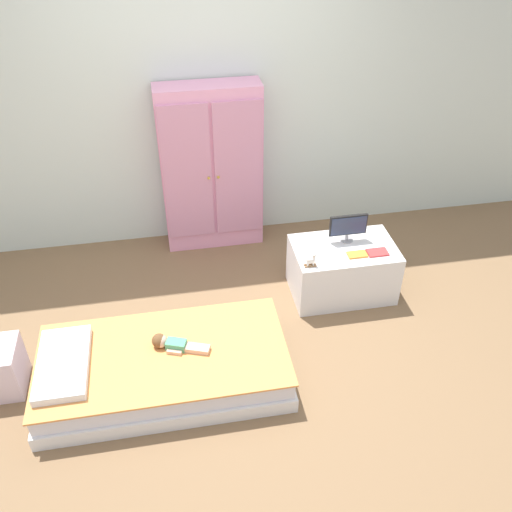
{
  "coord_description": "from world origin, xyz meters",
  "views": [
    {
      "loc": [
        -0.32,
        -2.8,
        2.97
      ],
      "look_at": [
        0.24,
        0.35,
        0.56
      ],
      "focal_mm": 38.93,
      "sensor_mm": 36.0,
      "label": 1
    }
  ],
  "objects_px": {
    "wardrobe": "(212,169)",
    "tv_monitor": "(348,226)",
    "book_orange": "(357,255)",
    "doll": "(170,343)",
    "book_red": "(377,252)",
    "tv_stand": "(342,270)",
    "rocking_horse_toy": "(311,260)",
    "bed": "(164,367)"
  },
  "relations": [
    {
      "from": "tv_monitor",
      "to": "tv_stand",
      "type": "bearing_deg",
      "value": -114.93
    },
    {
      "from": "wardrobe",
      "to": "rocking_horse_toy",
      "type": "bearing_deg",
      "value": -60.79
    },
    {
      "from": "tv_stand",
      "to": "book_orange",
      "type": "bearing_deg",
      "value": -62.21
    },
    {
      "from": "tv_stand",
      "to": "rocking_horse_toy",
      "type": "xyz_separation_m",
      "value": [
        -0.32,
        -0.18,
        0.27
      ]
    },
    {
      "from": "book_red",
      "to": "rocking_horse_toy",
      "type": "bearing_deg",
      "value": -173.18
    },
    {
      "from": "rocking_horse_toy",
      "to": "book_orange",
      "type": "relative_size",
      "value": 0.74
    },
    {
      "from": "doll",
      "to": "book_orange",
      "type": "bearing_deg",
      "value": 19.97
    },
    {
      "from": "tv_stand",
      "to": "rocking_horse_toy",
      "type": "distance_m",
      "value": 0.45
    },
    {
      "from": "tv_monitor",
      "to": "rocking_horse_toy",
      "type": "bearing_deg",
      "value": -143.54
    },
    {
      "from": "bed",
      "to": "tv_stand",
      "type": "distance_m",
      "value": 1.61
    },
    {
      "from": "tv_stand",
      "to": "tv_monitor",
      "type": "relative_size",
      "value": 2.69
    },
    {
      "from": "tv_stand",
      "to": "book_orange",
      "type": "xyz_separation_m",
      "value": [
        0.06,
        -0.11,
        0.23
      ]
    },
    {
      "from": "doll",
      "to": "book_orange",
      "type": "height_order",
      "value": "book_orange"
    },
    {
      "from": "bed",
      "to": "doll",
      "type": "distance_m",
      "value": 0.18
    },
    {
      "from": "book_red",
      "to": "tv_stand",
      "type": "bearing_deg",
      "value": 152.8
    },
    {
      "from": "wardrobe",
      "to": "book_orange",
      "type": "bearing_deg",
      "value": -45.94
    },
    {
      "from": "doll",
      "to": "book_red",
      "type": "xyz_separation_m",
      "value": [
        1.62,
        0.53,
        0.15
      ]
    },
    {
      "from": "rocking_horse_toy",
      "to": "bed",
      "type": "bearing_deg",
      "value": -155.53
    },
    {
      "from": "tv_stand",
      "to": "book_red",
      "type": "xyz_separation_m",
      "value": [
        0.22,
        -0.11,
        0.23
      ]
    },
    {
      "from": "rocking_horse_toy",
      "to": "book_orange",
      "type": "bearing_deg",
      "value": 9.68
    },
    {
      "from": "wardrobe",
      "to": "bed",
      "type": "bearing_deg",
      "value": -108.45
    },
    {
      "from": "tv_stand",
      "to": "book_orange",
      "type": "height_order",
      "value": "book_orange"
    },
    {
      "from": "doll",
      "to": "book_orange",
      "type": "relative_size",
      "value": 2.55
    },
    {
      "from": "book_orange",
      "to": "tv_stand",
      "type": "bearing_deg",
      "value": 117.79
    },
    {
      "from": "doll",
      "to": "book_red",
      "type": "relative_size",
      "value": 2.41
    },
    {
      "from": "book_red",
      "to": "bed",
      "type": "bearing_deg",
      "value": -160.86
    },
    {
      "from": "doll",
      "to": "book_orange",
      "type": "xyz_separation_m",
      "value": [
        1.46,
        0.53,
        0.15
      ]
    },
    {
      "from": "tv_stand",
      "to": "book_red",
      "type": "bearing_deg",
      "value": -27.2
    },
    {
      "from": "doll",
      "to": "rocking_horse_toy",
      "type": "relative_size",
      "value": 3.45
    },
    {
      "from": "wardrobe",
      "to": "tv_monitor",
      "type": "distance_m",
      "value": 1.27
    },
    {
      "from": "tv_monitor",
      "to": "book_orange",
      "type": "relative_size",
      "value": 1.99
    },
    {
      "from": "bed",
      "to": "wardrobe",
      "type": "distance_m",
      "value": 1.79
    },
    {
      "from": "wardrobe",
      "to": "book_orange",
      "type": "distance_m",
      "value": 1.44
    },
    {
      "from": "tv_stand",
      "to": "book_orange",
      "type": "distance_m",
      "value": 0.26
    },
    {
      "from": "bed",
      "to": "wardrobe",
      "type": "bearing_deg",
      "value": 71.55
    },
    {
      "from": "doll",
      "to": "book_red",
      "type": "height_order",
      "value": "book_red"
    },
    {
      "from": "bed",
      "to": "doll",
      "type": "relative_size",
      "value": 4.33
    },
    {
      "from": "book_orange",
      "to": "bed",
      "type": "bearing_deg",
      "value": -158.99
    },
    {
      "from": "wardrobe",
      "to": "rocking_horse_toy",
      "type": "height_order",
      "value": "wardrobe"
    },
    {
      "from": "bed",
      "to": "wardrobe",
      "type": "height_order",
      "value": "wardrobe"
    },
    {
      "from": "bed",
      "to": "book_orange",
      "type": "height_order",
      "value": "book_orange"
    },
    {
      "from": "book_orange",
      "to": "wardrobe",
      "type": "bearing_deg",
      "value": 134.06
    }
  ]
}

